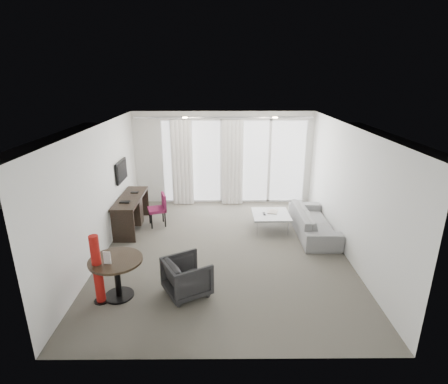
{
  "coord_description": "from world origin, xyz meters",
  "views": [
    {
      "loc": [
        -0.05,
        -6.64,
        3.56
      ],
      "look_at": [
        0.0,
        0.6,
        1.1
      ],
      "focal_mm": 28.0,
      "sensor_mm": 36.0,
      "label": 1
    }
  ],
  "objects_px": {
    "sofa": "(313,222)",
    "red_lamp": "(97,270)",
    "desk": "(132,213)",
    "desk_chair": "(157,210)",
    "round_table": "(118,278)",
    "rattan_chair_b": "(269,170)",
    "tub_armchair": "(187,277)",
    "coffee_table": "(271,221)",
    "rattan_chair_a": "(254,180)"
  },
  "relations": [
    {
      "from": "sofa",
      "to": "rattan_chair_a",
      "type": "height_order",
      "value": "rattan_chair_a"
    },
    {
      "from": "tub_armchair",
      "to": "rattan_chair_a",
      "type": "height_order",
      "value": "rattan_chair_a"
    },
    {
      "from": "coffee_table",
      "to": "sofa",
      "type": "bearing_deg",
      "value": -14.91
    },
    {
      "from": "round_table",
      "to": "red_lamp",
      "type": "distance_m",
      "value": 0.38
    },
    {
      "from": "sofa",
      "to": "rattan_chair_b",
      "type": "xyz_separation_m",
      "value": [
        -0.5,
        4.23,
        0.11
      ]
    },
    {
      "from": "round_table",
      "to": "coffee_table",
      "type": "relative_size",
      "value": 1.01
    },
    {
      "from": "desk_chair",
      "to": "sofa",
      "type": "height_order",
      "value": "desk_chair"
    },
    {
      "from": "red_lamp",
      "to": "sofa",
      "type": "xyz_separation_m",
      "value": [
        4.12,
        2.56,
        -0.3
      ]
    },
    {
      "from": "sofa",
      "to": "rattan_chair_a",
      "type": "distance_m",
      "value": 3.28
    },
    {
      "from": "red_lamp",
      "to": "desk",
      "type": "bearing_deg",
      "value": 93.51
    },
    {
      "from": "desk_chair",
      "to": "tub_armchair",
      "type": "height_order",
      "value": "desk_chair"
    },
    {
      "from": "desk_chair",
      "to": "sofa",
      "type": "xyz_separation_m",
      "value": [
        3.72,
        -0.5,
        -0.11
      ]
    },
    {
      "from": "sofa",
      "to": "red_lamp",
      "type": "bearing_deg",
      "value": 121.83
    },
    {
      "from": "sofa",
      "to": "desk_chair",
      "type": "bearing_deg",
      "value": 82.4
    },
    {
      "from": "round_table",
      "to": "desk_chair",
      "type": "bearing_deg",
      "value": 87.14
    },
    {
      "from": "desk_chair",
      "to": "rattan_chair_a",
      "type": "relative_size",
      "value": 1.08
    },
    {
      "from": "desk",
      "to": "tub_armchair",
      "type": "xyz_separation_m",
      "value": [
        1.58,
        -2.69,
        -0.07
      ]
    },
    {
      "from": "round_table",
      "to": "red_lamp",
      "type": "bearing_deg",
      "value": -151.73
    },
    {
      "from": "desk_chair",
      "to": "coffee_table",
      "type": "relative_size",
      "value": 0.92
    },
    {
      "from": "coffee_table",
      "to": "sofa",
      "type": "distance_m",
      "value": 1.0
    },
    {
      "from": "rattan_chair_a",
      "to": "rattan_chair_b",
      "type": "xyz_separation_m",
      "value": [
        0.6,
        1.14,
        0.03
      ]
    },
    {
      "from": "desk",
      "to": "round_table",
      "type": "xyz_separation_m",
      "value": [
        0.44,
        -2.77,
        -0.04
      ]
    },
    {
      "from": "red_lamp",
      "to": "round_table",
      "type": "bearing_deg",
      "value": 28.27
    },
    {
      "from": "desk",
      "to": "desk_chair",
      "type": "xyz_separation_m",
      "value": [
        0.58,
        0.14,
        0.01
      ]
    },
    {
      "from": "desk",
      "to": "red_lamp",
      "type": "bearing_deg",
      "value": -86.49
    },
    {
      "from": "red_lamp",
      "to": "rattan_chair_b",
      "type": "relative_size",
      "value": 1.46
    },
    {
      "from": "desk_chair",
      "to": "round_table",
      "type": "relative_size",
      "value": 0.92
    },
    {
      "from": "desk",
      "to": "sofa",
      "type": "relative_size",
      "value": 0.83
    },
    {
      "from": "desk_chair",
      "to": "sofa",
      "type": "relative_size",
      "value": 0.4
    },
    {
      "from": "tub_armchair",
      "to": "rattan_chair_a",
      "type": "relative_size",
      "value": 0.95
    },
    {
      "from": "round_table",
      "to": "tub_armchair",
      "type": "xyz_separation_m",
      "value": [
        1.14,
        0.08,
        -0.03
      ]
    },
    {
      "from": "tub_armchair",
      "to": "coffee_table",
      "type": "bearing_deg",
      "value": -63.25
    },
    {
      "from": "rattan_chair_b",
      "to": "round_table",
      "type": "bearing_deg",
      "value": -141.63
    },
    {
      "from": "coffee_table",
      "to": "rattan_chair_a",
      "type": "height_order",
      "value": "rattan_chair_a"
    },
    {
      "from": "sofa",
      "to": "round_table",
      "type": "bearing_deg",
      "value": 122.06
    },
    {
      "from": "red_lamp",
      "to": "sofa",
      "type": "height_order",
      "value": "red_lamp"
    },
    {
      "from": "desk_chair",
      "to": "round_table",
      "type": "height_order",
      "value": "desk_chair"
    },
    {
      "from": "tub_armchair",
      "to": "desk_chair",
      "type": "bearing_deg",
      "value": -9.73
    },
    {
      "from": "sofa",
      "to": "tub_armchair",
      "type": "bearing_deg",
      "value": 130.71
    },
    {
      "from": "round_table",
      "to": "rattan_chair_b",
      "type": "relative_size",
      "value": 1.08
    },
    {
      "from": "red_lamp",
      "to": "sofa",
      "type": "bearing_deg",
      "value": 31.83
    },
    {
      "from": "coffee_table",
      "to": "sofa",
      "type": "xyz_separation_m",
      "value": [
        0.96,
        -0.26,
        0.1
      ]
    },
    {
      "from": "red_lamp",
      "to": "rattan_chair_a",
      "type": "xyz_separation_m",
      "value": [
        3.02,
        5.64,
        -0.22
      ]
    },
    {
      "from": "desk_chair",
      "to": "tub_armchair",
      "type": "bearing_deg",
      "value": -89.32
    },
    {
      "from": "desk",
      "to": "desk_chair",
      "type": "height_order",
      "value": "desk_chair"
    },
    {
      "from": "round_table",
      "to": "desk",
      "type": "bearing_deg",
      "value": 98.94
    },
    {
      "from": "round_table",
      "to": "red_lamp",
      "type": "xyz_separation_m",
      "value": [
        -0.26,
        -0.14,
        0.25
      ]
    },
    {
      "from": "desk",
      "to": "rattan_chair_b",
      "type": "xyz_separation_m",
      "value": [
        3.8,
        3.87,
        0.01
      ]
    },
    {
      "from": "coffee_table",
      "to": "tub_armchair",
      "type": "bearing_deg",
      "value": -124.15
    },
    {
      "from": "sofa",
      "to": "rattan_chair_a",
      "type": "bearing_deg",
      "value": 19.63
    }
  ]
}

